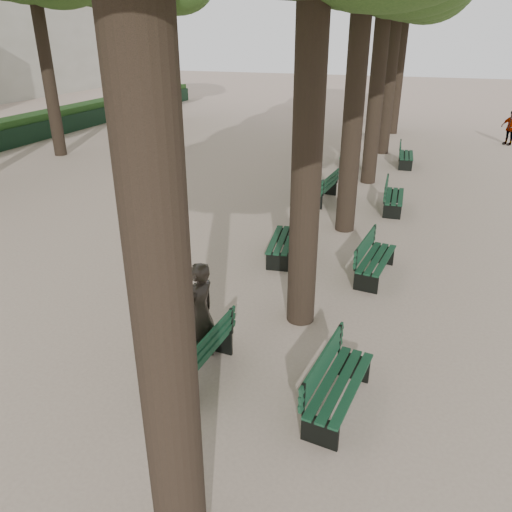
% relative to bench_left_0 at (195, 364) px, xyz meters
% --- Properties ---
extents(ground, '(120.00, 120.00, 0.00)m').
position_rel_bench_left_0_xyz_m(ground, '(-0.37, -0.72, -0.27)').
color(ground, tan).
rests_on(ground, ground).
extents(bench_left_0, '(0.70, 1.84, 0.92)m').
position_rel_bench_left_0_xyz_m(bench_left_0, '(0.00, 0.00, 0.00)').
color(bench_left_0, black).
rests_on(bench_left_0, ground).
extents(bench_left_1, '(0.80, 1.86, 0.92)m').
position_rel_bench_left_0_xyz_m(bench_left_1, '(-0.00, 4.94, 0.00)').
color(bench_left_1, black).
rests_on(bench_left_1, ground).
extents(bench_left_2, '(0.74, 1.85, 0.92)m').
position_rel_bench_left_0_xyz_m(bench_left_2, '(-0.00, 9.54, 0.00)').
color(bench_left_2, black).
rests_on(bench_left_2, ground).
extents(bench_left_3, '(0.70, 1.84, 0.92)m').
position_rel_bench_left_0_xyz_m(bench_left_3, '(-0.00, 14.61, 0.00)').
color(bench_left_3, black).
rests_on(bench_left_3, ground).
extents(bench_right_0, '(0.80, 1.86, 0.92)m').
position_rel_bench_left_0_xyz_m(bench_right_0, '(2.27, 0.02, 0.00)').
color(bench_right_0, black).
rests_on(bench_right_0, ground).
extents(bench_right_1, '(0.78, 1.86, 0.92)m').
position_rel_bench_left_0_xyz_m(bench_right_1, '(2.27, 4.57, 0.00)').
color(bench_right_1, black).
rests_on(bench_right_1, ground).
extents(bench_right_2, '(0.65, 1.82, 0.92)m').
position_rel_bench_left_0_xyz_m(bench_right_2, '(2.27, 9.37, 0.00)').
color(bench_right_2, black).
rests_on(bench_right_2, ground).
extents(bench_right_3, '(0.68, 1.83, 0.92)m').
position_rel_bench_left_0_xyz_m(bench_right_3, '(2.27, 15.18, 0.00)').
color(bench_right_3, black).
rests_on(bench_right_3, ground).
extents(man_with_map, '(0.71, 0.79, 1.79)m').
position_rel_bench_left_0_xyz_m(man_with_map, '(-0.13, 0.51, 0.62)').
color(man_with_map, black).
rests_on(man_with_map, ground).
extents(pedestrian_c, '(0.94, 0.86, 1.63)m').
position_rel_bench_left_0_xyz_m(pedestrian_c, '(6.68, 21.06, 0.54)').
color(pedestrian_c, '#262628').
rests_on(pedestrian_c, ground).
extents(pedestrian_d, '(0.37, 0.78, 1.54)m').
position_rel_bench_left_0_xyz_m(pedestrian_d, '(-5.92, 29.26, 0.50)').
color(pedestrian_d, '#262628').
rests_on(pedestrian_d, ground).
extents(pedestrian_b, '(1.19, 0.66, 1.76)m').
position_rel_bench_left_0_xyz_m(pedestrian_b, '(0.54, 22.91, 0.61)').
color(pedestrian_b, '#262628').
rests_on(pedestrian_b, ground).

